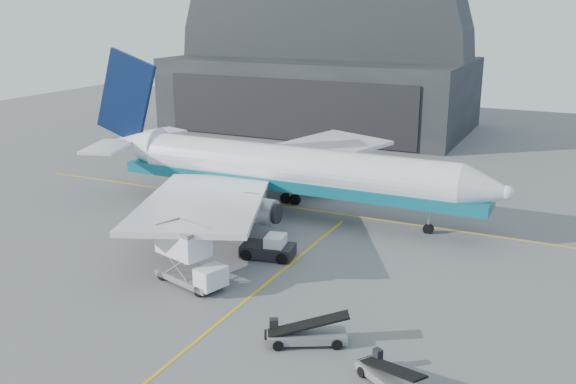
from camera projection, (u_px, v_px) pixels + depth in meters
The scene contains 9 objects.
ground at pixel (257, 291), 48.13m from camera, with size 200.00×200.00×0.00m, color #565659.
taxi_lines at pixel (322, 238), 59.11m from camera, with size 80.00×42.12×0.02m.
hangar at pixel (321, 72), 110.83m from camera, with size 50.00×28.30×28.00m.
airliner at pixel (278, 169), 65.64m from camera, with size 46.39×44.98×16.28m.
catering_truck at pixel (188, 258), 48.87m from camera, with size 6.56×3.94×4.24m.
pushback_tug at pixel (269, 249), 54.45m from camera, with size 4.82×3.32×2.06m.
belt_loader_a at pixel (306, 334), 40.57m from camera, with size 5.28×3.86×2.05m.
belt_loader_b at pixel (390, 377), 35.97m from camera, with size 4.65×3.79×1.85m.
traffic_cone at pixel (270, 255), 54.48m from camera, with size 0.36×0.36×0.52m.
Camera 1 is at (21.08, -38.83, 20.64)m, focal length 40.00 mm.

